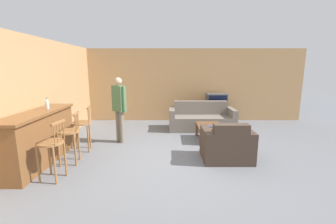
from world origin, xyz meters
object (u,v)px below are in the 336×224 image
at_px(tv, 216,101).
at_px(bar_chair_near, 51,147).
at_px(bar_chair_mid, 69,135).
at_px(person_by_window, 119,106).
at_px(book_on_table, 212,127).
at_px(bottle, 47,104).
at_px(bar_chair_far, 82,126).
at_px(tv_unit, 215,116).
at_px(coffee_table, 209,127).
at_px(armchair_near, 226,146).
at_px(couch_far, 201,119).

bearing_deg(tv, bar_chair_near, -131.62).
xyz_separation_m(bar_chair_mid, person_by_window, (0.74, 1.33, 0.37)).
relative_size(tv, book_on_table, 3.20).
bearing_deg(bottle, bar_chair_far, 33.04).
xyz_separation_m(tv_unit, bottle, (-4.26, -3.13, 0.92)).
distance_m(tv_unit, book_on_table, 2.30).
height_order(coffee_table, bottle, bottle).
bearing_deg(bar_chair_far, tv_unit, 36.79).
xyz_separation_m(bar_chair_near, tv, (3.70, 4.16, 0.18)).
bearing_deg(bar_chair_far, tv, 36.76).
xyz_separation_m(armchair_near, book_on_table, (-0.10, 1.09, 0.13)).
height_order(bar_chair_mid, bottle, bottle).
xyz_separation_m(bar_chair_near, bar_chair_mid, (-0.00, 0.70, 0.00)).
bearing_deg(bar_chair_mid, bar_chair_near, -90.00).
bearing_deg(tv_unit, tv, -90.00).
height_order(coffee_table, tv, tv).
bearing_deg(book_on_table, couch_far, 93.27).
xyz_separation_m(bar_chair_far, coffee_table, (3.10, 0.75, -0.23)).
bearing_deg(bar_chair_near, person_by_window, 69.83).
bearing_deg(bar_chair_mid, bottle, 148.63).
distance_m(bar_chair_mid, person_by_window, 1.56).
distance_m(tv_unit, tv, 0.52).
relative_size(bar_chair_mid, bar_chair_far, 1.00).
bearing_deg(couch_far, coffee_table, -87.66).
bearing_deg(tv_unit, book_on_table, -104.28).
relative_size(bar_chair_far, bottle, 4.50).
xyz_separation_m(couch_far, tv, (0.64, 0.86, 0.46)).
relative_size(armchair_near, tv, 1.47).
bearing_deg(couch_far, bar_chair_far, -148.04).
relative_size(bottle, book_on_table, 1.09).
height_order(bar_chair_near, tv, bar_chair_near).
distance_m(bar_chair_far, tv, 4.62).
xyz_separation_m(bar_chair_mid, tv_unit, (3.70, 3.47, -0.34)).
relative_size(couch_far, coffee_table, 2.35).
distance_m(bar_chair_near, book_on_table, 3.69).
height_order(tv_unit, book_on_table, tv_unit).
bearing_deg(book_on_table, bar_chair_mid, -158.24).
bearing_deg(person_by_window, bar_chair_near, -110.17).
bearing_deg(armchair_near, coffee_table, 95.85).
bearing_deg(couch_far, person_by_window, -150.93).
relative_size(bar_chair_near, person_by_window, 0.62).
height_order(bar_chair_mid, armchair_near, bar_chair_mid).
relative_size(bar_chair_mid, tv_unit, 0.88).
relative_size(couch_far, bottle, 8.73).
height_order(tv, person_by_window, person_by_window).
xyz_separation_m(armchair_near, bottle, (-3.80, 0.18, 0.87)).
bearing_deg(armchair_near, bar_chair_mid, -177.14).
bearing_deg(armchair_near, book_on_table, 95.36).
bearing_deg(bottle, bar_chair_near, -61.62).
distance_m(armchair_near, person_by_window, 2.83).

